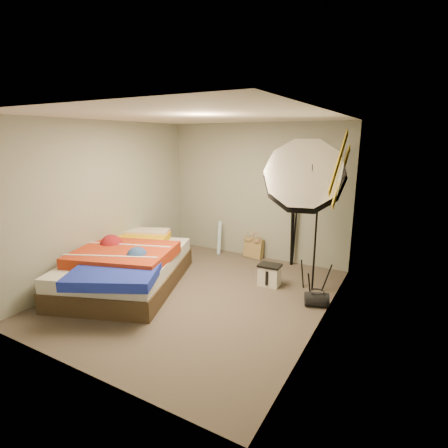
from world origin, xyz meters
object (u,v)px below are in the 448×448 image
Objects in this scene: camera_case at (269,276)px; camera_tripod at (293,226)px; photo_umbrella at (304,178)px; bed at (126,265)px; duffel_bag at (317,299)px; wrapping_roll at (219,238)px; tote_bag at (254,248)px.

camera_tripod is (0.00, 1.05, 0.56)m from camera_case.
bed is at bearing -156.56° from photo_umbrella.
photo_umbrella is at bearing -66.44° from camera_tripod.
bed reaches higher than duffel_bag.
wrapping_roll reaches higher than bed.
tote_bag is 0.92m from camera_tripod.
tote_bag is at bearing 138.31° from photo_umbrella.
tote_bag is 1.21× the size of duffel_bag.
camera_case is 0.13× the size of photo_umbrella.
duffel_bag is 1.66m from photo_umbrella.
camera_tripod is (0.76, -0.02, 0.53)m from tote_bag.
bed is at bearing 173.83° from duffel_bag.
bed is (-1.93, -1.07, 0.17)m from camera_case.
wrapping_roll is at bearing 129.37° from duffel_bag.
tote_bag is 2.11m from duffel_bag.
camera_tripod is at bearing 47.53° from bed.
bed reaches higher than tote_bag.
tote_bag is at bearing 9.99° from wrapping_roll.
bed is (-0.49, -2.02, -0.00)m from wrapping_roll.
photo_umbrella is (0.47, -0.02, 1.53)m from camera_case.
photo_umbrella is at bearing 23.44° from bed.
tote_bag is 2.44m from bed.
bed is 2.96m from photo_umbrella.
duffel_bag is at bearing -24.12° from camera_case.
camera_case is 0.89m from duffel_bag.
wrapping_roll is 2.61m from duffel_bag.
tote_bag is 0.15× the size of bed.
camera_case is at bearing 177.13° from photo_umbrella.
wrapping_roll is at bearing -162.56° from tote_bag.
duffel_bag is 0.13× the size of photo_umbrella.
duffel_bag is at bearing -34.13° from tote_bag.
tote_bag is 0.16× the size of photo_umbrella.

